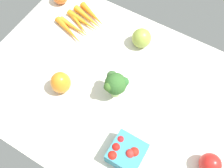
{
  "coord_description": "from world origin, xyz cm",
  "views": [
    {
      "loc": [
        -24.38,
        40.89,
        92.97
      ],
      "look_at": [
        0.0,
        0.0,
        4.0
      ],
      "focal_mm": 42.25,
      "sensor_mm": 36.0,
      "label": 1
    }
  ],
  "objects_px": {
    "bell_pepper_orange": "(61,83)",
    "broccoli_head": "(116,84)",
    "heirloom_tomato_green": "(142,38)",
    "berry_basket": "(126,153)",
    "carrot_bunch": "(82,23)",
    "bell_pepper_red": "(210,164)"
  },
  "relations": [
    {
      "from": "bell_pepper_red",
      "to": "broccoli_head",
      "type": "bearing_deg",
      "value": -11.46
    },
    {
      "from": "bell_pepper_orange",
      "to": "carrot_bunch",
      "type": "bearing_deg",
      "value": -69.52
    },
    {
      "from": "bell_pepper_red",
      "to": "berry_basket",
      "type": "distance_m",
      "value": 0.27
    },
    {
      "from": "heirloom_tomato_green",
      "to": "carrot_bunch",
      "type": "relative_size",
      "value": 0.38
    },
    {
      "from": "broccoli_head",
      "to": "berry_basket",
      "type": "bearing_deg",
      "value": 129.04
    },
    {
      "from": "bell_pepper_red",
      "to": "bell_pepper_orange",
      "type": "bearing_deg",
      "value": 0.62
    },
    {
      "from": "carrot_bunch",
      "to": "berry_basket",
      "type": "distance_m",
      "value": 0.61
    },
    {
      "from": "heirloom_tomato_green",
      "to": "bell_pepper_red",
      "type": "distance_m",
      "value": 0.54
    },
    {
      "from": "broccoli_head",
      "to": "berry_basket",
      "type": "distance_m",
      "value": 0.24
    },
    {
      "from": "broccoli_head",
      "to": "carrot_bunch",
      "type": "height_order",
      "value": "broccoli_head"
    },
    {
      "from": "broccoli_head",
      "to": "bell_pepper_orange",
      "type": "bearing_deg",
      "value": 25.3
    },
    {
      "from": "bell_pepper_red",
      "to": "berry_basket",
      "type": "xyz_separation_m",
      "value": [
        0.25,
        0.11,
        -0.0
      ]
    },
    {
      "from": "bell_pepper_red",
      "to": "carrot_bunch",
      "type": "height_order",
      "value": "bell_pepper_red"
    },
    {
      "from": "heirloom_tomato_green",
      "to": "bell_pepper_red",
      "type": "bearing_deg",
      "value": 141.63
    },
    {
      "from": "broccoli_head",
      "to": "bell_pepper_orange",
      "type": "relative_size",
      "value": 1.27
    },
    {
      "from": "bell_pepper_orange",
      "to": "broccoli_head",
      "type": "bearing_deg",
      "value": -154.7
    },
    {
      "from": "bell_pepper_red",
      "to": "berry_basket",
      "type": "bearing_deg",
      "value": 22.97
    },
    {
      "from": "heirloom_tomato_green",
      "to": "carrot_bunch",
      "type": "bearing_deg",
      "value": 8.11
    },
    {
      "from": "carrot_bunch",
      "to": "bell_pepper_orange",
      "type": "distance_m",
      "value": 0.33
    },
    {
      "from": "bell_pepper_red",
      "to": "berry_basket",
      "type": "height_order",
      "value": "bell_pepper_red"
    },
    {
      "from": "bell_pepper_red",
      "to": "carrot_bunch",
      "type": "bearing_deg",
      "value": -23.01
    },
    {
      "from": "heirloom_tomato_green",
      "to": "berry_basket",
      "type": "height_order",
      "value": "heirloom_tomato_green"
    }
  ]
}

